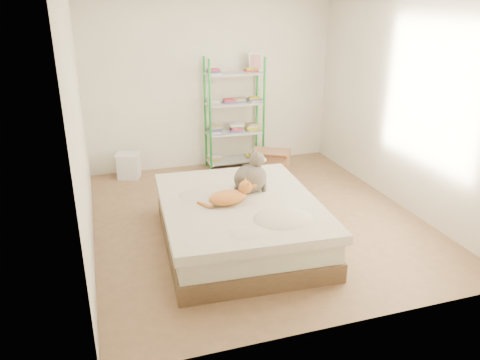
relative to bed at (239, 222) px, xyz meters
name	(u,v)px	position (x,y,z in m)	size (l,w,h in m)	color
room	(257,113)	(0.38, 0.55, 1.04)	(3.81, 4.21, 2.61)	#9F7553
bed	(239,222)	(0.00, 0.00, 0.00)	(1.73, 2.10, 0.51)	brown
orange_cat	(227,196)	(-0.15, -0.05, 0.35)	(0.47, 0.26, 0.19)	#DF6639
grey_cat	(250,172)	(0.19, 0.20, 0.48)	(0.33, 0.40, 0.45)	gray
shelf_unit	(235,114)	(0.69, 2.43, 0.58)	(0.90, 0.36, 1.74)	green
cardboard_box	(270,164)	(1.06, 1.84, -0.06)	(0.69, 0.72, 0.44)	#936649
white_bin	(129,165)	(-0.96, 2.40, -0.06)	(0.40, 0.37, 0.38)	white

